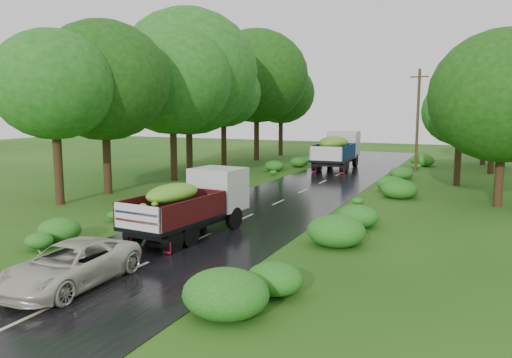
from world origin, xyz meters
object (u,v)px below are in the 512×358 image
Objects in this scene: truck_far at (338,148)px; truck_near at (193,200)px; car at (71,265)px; utility_pole at (418,120)px.

truck_near is at bearing -90.79° from truck_far.
truck_far reaches higher than car.
utility_pole is at bearing 77.36° from car.
utility_pole reaches higher than car.
car is (-0.10, -6.29, -0.76)m from truck_near.
truck_near is 24.28m from utility_pole.
truck_far is at bearing 88.80° from car.
truck_far is 1.66× the size of car.
utility_pole is at bearing 81.94° from truck_near.
truck_far is 0.91× the size of utility_pole.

